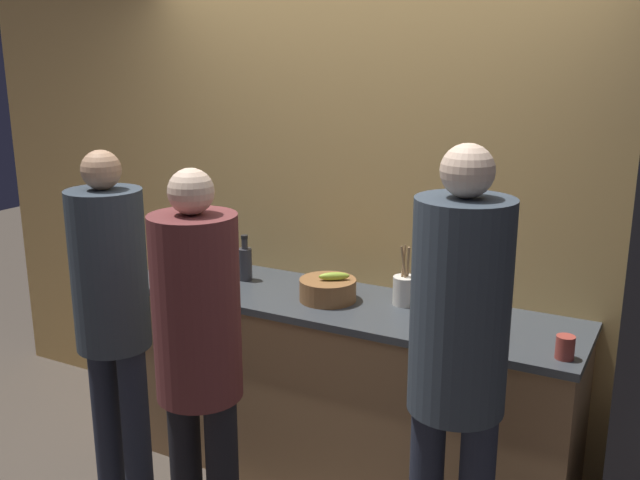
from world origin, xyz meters
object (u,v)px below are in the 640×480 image
object	(u,v)px
person_left	(112,306)
cup_red	(565,347)
fruit_bowl	(328,289)
bottle_red	(482,314)
person_center	(198,349)
utensil_crock	(405,289)
person_right	(458,352)
bottle_dark	(245,262)

from	to	relation	value
person_left	cup_red	xyz separation A→B (m)	(1.87, 0.53, -0.02)
fruit_bowl	bottle_red	bearing A→B (deg)	-5.96
person_center	utensil_crock	world-z (taller)	person_center
person_left	person_right	world-z (taller)	person_right
fruit_bowl	utensil_crock	bearing A→B (deg)	18.84
person_center	person_right	size ratio (longest dim) A/B	0.94
bottle_red	bottle_dark	xyz separation A→B (m)	(-1.31, 0.16, 0.00)
bottle_red	cup_red	bearing A→B (deg)	-12.72
utensil_crock	bottle_dark	world-z (taller)	utensil_crock
person_left	bottle_red	distance (m)	1.63
person_right	fruit_bowl	xyz separation A→B (m)	(-0.84, 0.62, -0.09)
fruit_bowl	person_right	bearing A→B (deg)	-36.38
bottle_red	cup_red	world-z (taller)	bottle_red
person_right	bottle_red	xyz separation A→B (m)	(-0.06, 0.54, -0.05)
person_left	person_center	size ratio (longest dim) A/B	1.00
person_left	bottle_dark	distance (m)	0.79
bottle_red	bottle_dark	size ratio (longest dim) A/B	0.98
bottle_dark	person_right	bearing A→B (deg)	-26.89
fruit_bowl	bottle_red	xyz separation A→B (m)	(0.78, -0.08, 0.04)
person_right	cup_red	xyz separation A→B (m)	(0.29, 0.46, -0.10)
person_left	utensil_crock	bearing A→B (deg)	36.75
person_center	utensil_crock	xyz separation A→B (m)	(0.45, 1.01, 0.01)
person_right	bottle_dark	xyz separation A→B (m)	(-1.38, 0.70, -0.05)
person_right	utensil_crock	bearing A→B (deg)	123.71
person_right	utensil_crock	xyz separation A→B (m)	(-0.49, 0.74, -0.07)
person_left	fruit_bowl	xyz separation A→B (m)	(0.73, 0.69, -0.01)
person_center	bottle_red	distance (m)	1.19
person_center	cup_red	world-z (taller)	person_center
person_center	cup_red	distance (m)	1.43
fruit_bowl	bottle_dark	world-z (taller)	bottle_dark
bottle_dark	cup_red	distance (m)	1.69
bottle_red	fruit_bowl	bearing A→B (deg)	174.04
person_center	person_right	distance (m)	0.98
person_center	bottle_red	bearing A→B (deg)	42.70
person_left	person_center	distance (m)	0.67
person_left	person_center	bearing A→B (deg)	-17.31
utensil_crock	bottle_dark	size ratio (longest dim) A/B	1.19
person_left	cup_red	size ratio (longest dim) A/B	18.29
person_center	cup_red	xyz separation A→B (m)	(1.23, 0.73, -0.01)
person_left	bottle_red	world-z (taller)	person_left
fruit_bowl	cup_red	world-z (taller)	fruit_bowl
bottle_red	bottle_dark	distance (m)	1.32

